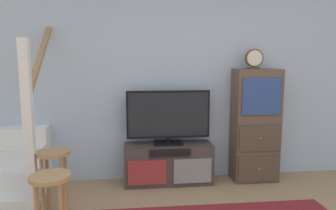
# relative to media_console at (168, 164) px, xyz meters

# --- Properties ---
(back_wall) EXTENTS (6.40, 0.12, 2.70)m
(back_wall) POSITION_rel_media_console_xyz_m (0.30, 0.27, 1.09)
(back_wall) COLOR #A8BCD1
(back_wall) RESTS_ON ground_plane
(media_console) EXTENTS (1.13, 0.38, 0.51)m
(media_console) POSITION_rel_media_console_xyz_m (0.00, 0.00, 0.00)
(media_console) COLOR #423833
(media_console) RESTS_ON ground_plane
(television) EXTENTS (1.06, 0.22, 0.69)m
(television) POSITION_rel_media_console_xyz_m (0.00, 0.02, 0.62)
(television) COLOR black
(television) RESTS_ON media_console
(side_cabinet) EXTENTS (0.58, 0.38, 1.47)m
(side_cabinet) POSITION_rel_media_console_xyz_m (1.14, 0.01, 0.48)
(side_cabinet) COLOR brown
(side_cabinet) RESTS_ON ground_plane
(desk_clock) EXTENTS (0.23, 0.08, 0.25)m
(desk_clock) POSITION_rel_media_console_xyz_m (1.08, -0.00, 1.34)
(desk_clock) COLOR #4C3823
(desk_clock) RESTS_ON side_cabinet
(staircase) EXTENTS (1.00, 1.36, 2.20)m
(staircase) POSITION_rel_media_console_xyz_m (-1.94, 0.01, 0.11)
(staircase) COLOR white
(staircase) RESTS_ON ground_plane
(bar_stool_near) EXTENTS (0.34, 0.34, 0.66)m
(bar_stool_near) POSITION_rel_media_console_xyz_m (-1.13, -1.35, 0.24)
(bar_stool_near) COLOR #A37A4C
(bar_stool_near) RESTS_ON ground_plane
(bar_stool_far) EXTENTS (0.34, 0.34, 0.68)m
(bar_stool_far) POSITION_rel_media_console_xyz_m (-1.25, -0.72, 0.25)
(bar_stool_far) COLOR #A37A4C
(bar_stool_far) RESTS_ON ground_plane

